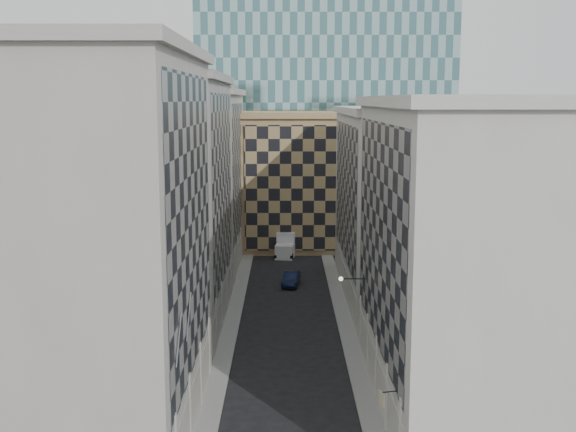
{
  "coord_description": "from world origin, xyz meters",
  "views": [
    {
      "loc": [
        -0.3,
        -32.44,
        20.46
      ],
      "look_at": [
        -0.1,
        15.93,
        12.64
      ],
      "focal_mm": 45.0,
      "sensor_mm": 36.0,
      "label": 1
    }
  ],
  "objects": [
    {
      "name": "shop_sign",
      "position": [
        5.17,
        5.9,
        3.83
      ],
      "size": [
        1.05,
        0.8,
        0.89
      ],
      "rotation": [
        0.0,
        0.0,
        0.25
      ],
      "color": "black",
      "rests_on": "ground"
    },
    {
      "name": "tan_block",
      "position": [
        2.0,
        67.9,
        9.44
      ],
      "size": [
        16.8,
        14.8,
        18.8
      ],
      "color": "#A48556",
      "rests_on": "ground"
    },
    {
      "name": "sidewalk_west",
      "position": [
        -5.25,
        30.0,
        0.07
      ],
      "size": [
        1.5,
        100.0,
        0.15
      ],
      "primitive_type": "cube",
      "color": "gray",
      "rests_on": "ground"
    },
    {
      "name": "bldg_left_a",
      "position": [
        -10.88,
        11.0,
        11.82
      ],
      "size": [
        10.8,
        22.8,
        23.7
      ],
      "color": "#A5A094",
      "rests_on": "ground"
    },
    {
      "name": "flagpoles_left",
      "position": [
        -5.9,
        6.0,
        8.0
      ],
      "size": [
        0.1,
        6.33,
        2.33
      ],
      "color": "gray",
      "rests_on": "ground"
    },
    {
      "name": "bldg_right_a",
      "position": [
        10.88,
        15.0,
        10.32
      ],
      "size": [
        10.8,
        26.8,
        20.7
      ],
      "color": "beige",
      "rests_on": "ground"
    },
    {
      "name": "dark_car",
      "position": [
        0.37,
        45.52,
        0.76
      ],
      "size": [
        2.19,
        4.77,
        1.52
      ],
      "primitive_type": "imported",
      "rotation": [
        0.0,
        0.0,
        -0.13
      ],
      "color": "black",
      "rests_on": "ground"
    },
    {
      "name": "box_truck",
      "position": [
        -0.13,
        61.26,
        1.4
      ],
      "size": [
        3.08,
        6.09,
        3.21
      ],
      "rotation": [
        0.0,
        0.0,
        -0.12
      ],
      "color": "white",
      "rests_on": "ground"
    },
    {
      "name": "bldg_left_c",
      "position": [
        -10.88,
        55.0,
        10.83
      ],
      "size": [
        10.8,
        22.8,
        21.7
      ],
      "color": "#A5A094",
      "rests_on": "ground"
    },
    {
      "name": "bracket_lamp",
      "position": [
        4.38,
        24.0,
        6.2
      ],
      "size": [
        1.98,
        0.36,
        0.36
      ],
      "color": "black",
      "rests_on": "ground"
    },
    {
      "name": "bldg_left_b",
      "position": [
        -10.88,
        33.0,
        11.32
      ],
      "size": [
        10.8,
        22.8,
        22.7
      ],
      "color": "gray",
      "rests_on": "ground"
    },
    {
      "name": "bldg_right_b",
      "position": [
        10.89,
        42.0,
        9.85
      ],
      "size": [
        10.8,
        28.8,
        19.7
      ],
      "color": "beige",
      "rests_on": "ground"
    },
    {
      "name": "sidewalk_east",
      "position": [
        5.25,
        30.0,
        0.07
      ],
      "size": [
        1.5,
        100.0,
        0.15
      ],
      "primitive_type": "cube",
      "color": "gray",
      "rests_on": "ground"
    },
    {
      "name": "church_tower",
      "position": [
        0.0,
        82.0,
        26.95
      ],
      "size": [
        7.2,
        7.2,
        51.5
      ],
      "color": "#2E2824",
      "rests_on": "ground"
    }
  ]
}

